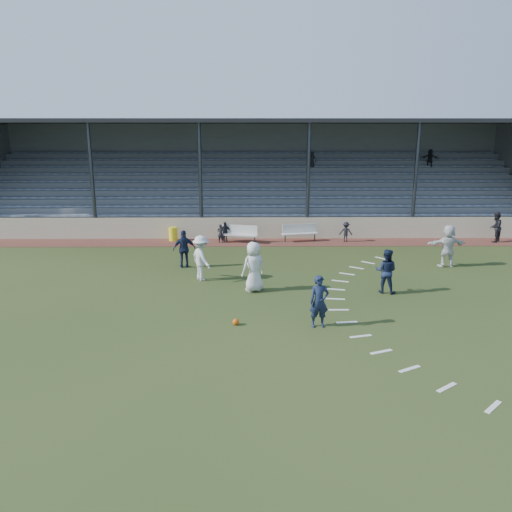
% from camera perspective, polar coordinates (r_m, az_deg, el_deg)
% --- Properties ---
extents(ground, '(90.00, 90.00, 0.00)m').
position_cam_1_polar(ground, '(17.37, 0.09, -6.23)').
color(ground, '#2B3917').
rests_on(ground, ground).
extents(cinder_track, '(34.00, 2.00, 0.02)m').
position_cam_1_polar(cinder_track, '(27.44, -0.17, 1.57)').
color(cinder_track, '#582B23').
rests_on(cinder_track, ground).
extents(retaining_wall, '(34.00, 0.18, 1.20)m').
position_cam_1_polar(retaining_wall, '(28.35, -0.19, 3.21)').
color(retaining_wall, beige).
rests_on(retaining_wall, ground).
extents(bench_left, '(2.04, 0.92, 0.95)m').
position_cam_1_polar(bench_left, '(27.32, -1.88, 2.74)').
color(bench_left, beige).
rests_on(bench_left, cinder_track).
extents(bench_right, '(2.04, 0.84, 0.95)m').
position_cam_1_polar(bench_right, '(27.74, 5.04, 2.87)').
color(bench_right, beige).
rests_on(bench_right, cinder_track).
extents(trash_bin, '(0.47, 0.47, 0.75)m').
position_cam_1_polar(trash_bin, '(28.15, -9.45, 2.51)').
color(trash_bin, yellow).
rests_on(trash_bin, cinder_track).
extents(football, '(0.21, 0.21, 0.21)m').
position_cam_1_polar(football, '(16.12, -2.32, -7.53)').
color(football, '#CD500C').
rests_on(football, ground).
extents(player_white_lead, '(1.13, 1.00, 1.95)m').
position_cam_1_polar(player_white_lead, '(19.08, -0.27, -1.24)').
color(player_white_lead, silver).
rests_on(player_white_lead, ground).
extents(player_navy_lead, '(0.65, 0.46, 1.68)m').
position_cam_1_polar(player_navy_lead, '(15.85, 7.22, -5.18)').
color(player_navy_lead, '#141D38').
rests_on(player_navy_lead, ground).
extents(player_navy_mid, '(1.02, 0.92, 1.70)m').
position_cam_1_polar(player_navy_mid, '(19.58, 14.63, -1.68)').
color(player_navy_mid, '#141D38').
rests_on(player_navy_mid, ground).
extents(player_white_wing, '(1.24, 1.40, 1.88)m').
position_cam_1_polar(player_white_wing, '(20.61, -6.26, -0.23)').
color(player_white_wing, silver).
rests_on(player_white_wing, ground).
extents(player_navy_wing, '(1.07, 0.64, 1.71)m').
position_cam_1_polar(player_navy_wing, '(22.60, -8.20, 0.80)').
color(player_navy_wing, '#141D38').
rests_on(player_navy_wing, ground).
extents(player_white_back, '(1.84, 0.73, 1.93)m').
position_cam_1_polar(player_white_back, '(24.12, 21.06, 1.11)').
color(player_white_back, silver).
rests_on(player_white_back, ground).
extents(official, '(1.00, 1.01, 1.64)m').
position_cam_1_polar(official, '(30.33, 25.69, 2.98)').
color(official, black).
rests_on(official, cinder_track).
extents(sub_left_near, '(0.42, 0.32, 1.02)m').
position_cam_1_polar(sub_left_near, '(27.29, -4.06, 2.58)').
color(sub_left_near, black).
rests_on(sub_left_near, cinder_track).
extents(sub_left_far, '(0.64, 0.27, 1.09)m').
position_cam_1_polar(sub_left_far, '(27.56, -3.53, 2.79)').
color(sub_left_far, black).
rests_on(sub_left_far, cinder_track).
extents(sub_right, '(0.77, 0.53, 1.10)m').
position_cam_1_polar(sub_right, '(27.92, 10.23, 2.74)').
color(sub_right, black).
rests_on(sub_right, cinder_track).
extents(grandstand, '(34.60, 9.00, 6.61)m').
position_cam_1_polar(grandstand, '(32.75, -0.24, 7.58)').
color(grandstand, slate).
rests_on(grandstand, ground).
extents(penalty_arc, '(3.89, 14.63, 0.01)m').
position_cam_1_polar(penalty_arc, '(17.90, 13.47, -5.99)').
color(penalty_arc, silver).
rests_on(penalty_arc, ground).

